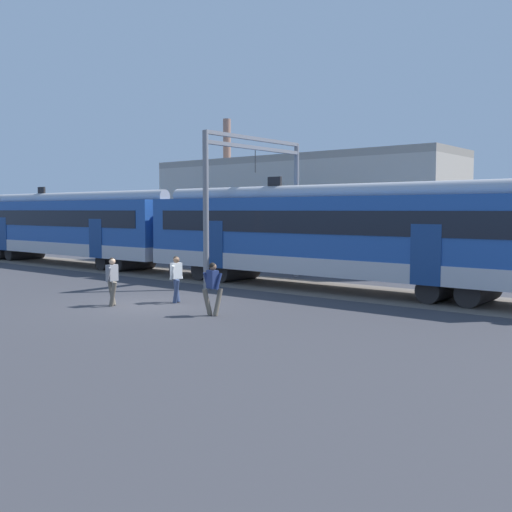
% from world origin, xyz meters
% --- Properties ---
extents(ground_plane, '(160.00, 160.00, 0.00)m').
position_xyz_m(ground_plane, '(0.00, 0.00, 0.00)').
color(ground_plane, '#38383D').
extents(track_bed, '(80.00, 4.40, 0.01)m').
position_xyz_m(track_bed, '(-8.41, 7.35, 0.01)').
color(track_bed, '#605951').
rests_on(track_bed, ground).
extents(commuter_train, '(38.05, 3.07, 4.73)m').
position_xyz_m(commuter_train, '(-5.92, 7.35, 2.25)').
color(commuter_train, silver).
rests_on(commuter_train, ground).
extents(pedestrian_grey, '(0.65, 0.53, 1.67)m').
position_xyz_m(pedestrian_grey, '(-0.74, -0.95, 0.96)').
color(pedestrian_grey, '#6B6051').
rests_on(pedestrian_grey, ground).
extents(pedestrian_white, '(0.61, 0.61, 1.67)m').
position_xyz_m(pedestrian_white, '(0.43, 0.91, 0.99)').
color(pedestrian_white, navy).
rests_on(pedestrian_white, ground).
extents(pedestrian_navy, '(0.61, 0.61, 1.67)m').
position_xyz_m(pedestrian_navy, '(3.24, -0.18, 0.96)').
color(pedestrian_navy, '#6B6051').
rests_on(pedestrian_navy, ground).
extents(catenary_gantry, '(0.24, 6.64, 6.53)m').
position_xyz_m(catenary_gantry, '(-1.21, 7.35, 4.31)').
color(catenary_gantry, gray).
rests_on(catenary_gantry, ground).
extents(background_building, '(19.09, 5.00, 9.20)m').
position_xyz_m(background_building, '(-4.85, 15.89, 3.21)').
color(background_building, '#B2A899').
rests_on(background_building, ground).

